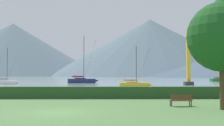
# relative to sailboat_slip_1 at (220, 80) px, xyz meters

# --- Properties ---
(ground_plane) EXTENTS (1000.00, 1000.00, 0.00)m
(ground_plane) POSITION_rel_sailboat_slip_1_xyz_m (-43.63, -82.06, -0.64)
(ground_plane) COLOR #517A42
(harbor_water) EXTENTS (320.00, 246.00, 0.00)m
(harbor_water) POSITION_rel_sailboat_slip_1_xyz_m (-43.63, 54.94, -0.64)
(harbor_water) COLOR #8C9EA3
(harbor_water) RESTS_ON ground_plane
(hedge_line) EXTENTS (80.00, 1.20, 1.24)m
(hedge_line) POSITION_rel_sailboat_slip_1_xyz_m (-43.63, -71.06, -0.02)
(hedge_line) COLOR #284C23
(hedge_line) RESTS_ON ground_plane
(sailboat_slip_1) EXTENTS (7.77, 2.93, 9.62)m
(sailboat_slip_1) POSITION_rel_sailboat_slip_1_xyz_m (0.00, 0.00, 0.00)
(sailboat_slip_1) COLOR #236B38
(sailboat_slip_1) RESTS_ON harbor_water
(sailboat_slip_2) EXTENTS (6.80, 2.24, 8.21)m
(sailboat_slip_2) POSITION_rel_sailboat_slip_1_xyz_m (-35.20, -45.26, -0.08)
(sailboat_slip_2) COLOR gold
(sailboat_slip_2) RESTS_ON harbor_water
(sailboat_slip_3) EXTENTS (6.85, 2.80, 9.46)m
(sailboat_slip_3) POSITION_rel_sailboat_slip_1_xyz_m (-66.90, -29.39, -0.07)
(sailboat_slip_3) COLOR white
(sailboat_slip_3) RESTS_ON harbor_water
(sailboat_slip_4) EXTENTS (9.43, 4.46, 14.05)m
(sailboat_slip_4) POSITION_rel_sailboat_slip_1_xyz_m (-48.36, -18.55, 0.15)
(sailboat_slip_4) COLOR navy
(sailboat_slip_4) RESTS_ON harbor_water
(park_bench_near_path) EXTENTS (1.81, 0.67, 0.95)m
(park_bench_near_path) POSITION_rel_sailboat_slip_1_xyz_m (-34.41, -78.49, -0.10)
(park_bench_near_path) COLOR brown
(park_bench_near_path) RESTS_ON ground_plane
(dock_crane) EXTENTS (7.59, 2.00, 19.24)m
(dock_crane) POSITION_rel_sailboat_slip_1_xyz_m (-20.96, -34.49, 5.46)
(dock_crane) COLOR #333338
(dock_crane) RESTS_ON ground_plane
(distant_hill_west_ridge) EXTENTS (274.25, 274.25, 81.06)m
(distant_hill_west_ridge) POSITION_rel_sailboat_slip_1_xyz_m (-189.48, 324.12, 39.89)
(distant_hill_west_ridge) COLOR slate
(distant_hill_west_ridge) RESTS_ON ground_plane
(distant_hill_central_peak) EXTENTS (274.28, 274.28, 78.05)m
(distant_hill_central_peak) POSITION_rel_sailboat_slip_1_xyz_m (14.76, 276.45, 38.39)
(distant_hill_central_peak) COLOR slate
(distant_hill_central_peak) RESTS_ON ground_plane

